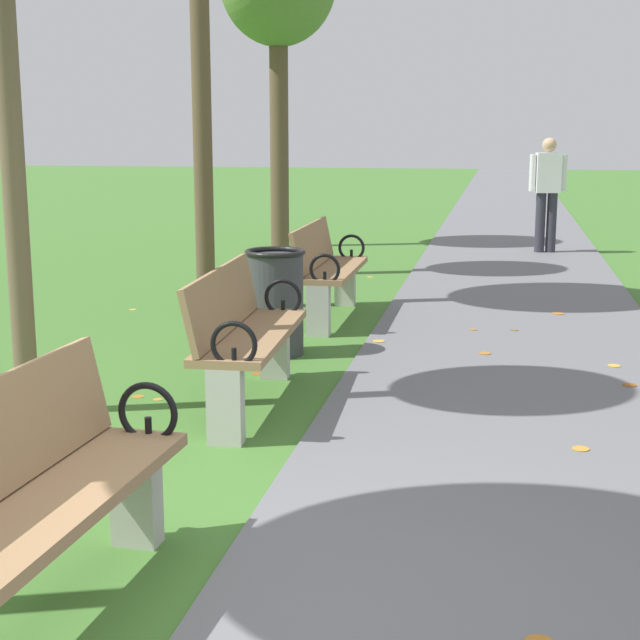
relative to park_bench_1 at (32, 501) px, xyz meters
The scene contains 8 objects.
ground_plane 0.71m from the park_bench_1, 10.87° to the left, with size 80.00×80.00×0.00m, color #42722D.
paved_walkway 18.19m from the park_bench_1, 84.51° to the left, with size 2.47×44.00×0.02m, color slate.
park_bench_1 is the anchor object (origin of this frame).
park_bench_2 2.83m from the park_bench_1, 90.00° to the left, with size 0.54×1.62×0.90m.
park_bench_3 5.77m from the park_bench_1, 90.00° to the left, with size 0.48×1.60×0.90m.
pedestrian_walking 11.34m from the park_bench_1, 78.77° to the left, with size 0.52×0.27×1.62m.
trash_bin 4.31m from the park_bench_1, 91.96° to the left, with size 0.48×0.48×0.84m.
scattered_leaves 3.94m from the park_bench_1, 78.24° to the left, with size 4.84×10.22×0.02m.
Camera 1 is at (1.09, -3.02, 1.77)m, focal length 53.58 mm.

